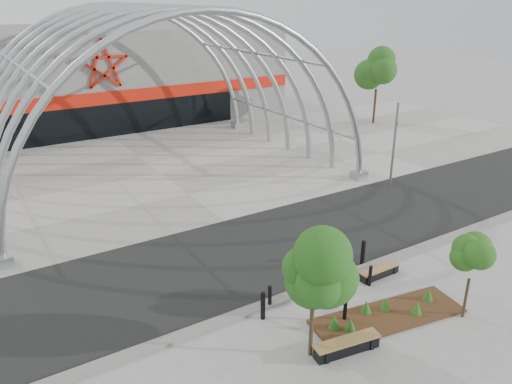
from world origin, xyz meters
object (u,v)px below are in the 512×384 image
at_px(bench_1, 380,272).
at_px(bollard_2, 345,311).
at_px(street_tree_1, 472,263).
at_px(bench_0, 347,346).
at_px(signal_pole, 394,144).
at_px(street_tree_0, 314,272).

bearing_deg(bench_1, bollard_2, -154.82).
height_order(street_tree_1, bench_0, street_tree_1).
bearing_deg(signal_pole, bollard_2, -142.37).
distance_m(bench_1, bollard_2, 3.52).
distance_m(signal_pole, bollard_2, 14.20).
bearing_deg(bench_1, signal_pole, 41.72).
height_order(signal_pole, bench_0, signal_pole).
distance_m(street_tree_1, bollard_2, 4.59).
distance_m(signal_pole, bench_1, 10.90).
xyz_separation_m(street_tree_0, bench_0, (1.04, -0.53, -2.76)).
distance_m(street_tree_1, bench_0, 5.20).
height_order(street_tree_0, street_tree_1, street_tree_0).
distance_m(street_tree_0, bench_1, 6.37).
bearing_deg(street_tree_0, bench_1, 23.04).
height_order(street_tree_0, bench_0, street_tree_0).
bearing_deg(bench_1, street_tree_1, -81.11).
distance_m(street_tree_0, bench_0, 3.00).
distance_m(signal_pole, street_tree_1, 12.92).
xyz_separation_m(street_tree_1, bollard_2, (-3.73, 2.02, -1.74)).
bearing_deg(street_tree_0, street_tree_1, -12.42).
distance_m(bench_0, bollard_2, 1.65).
height_order(bench_0, bollard_2, bollard_2).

